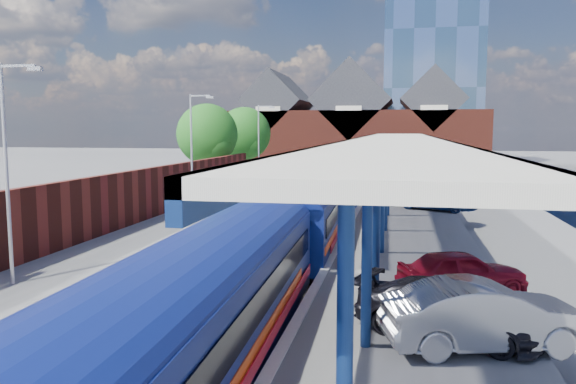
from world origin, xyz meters
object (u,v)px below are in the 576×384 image
(lamp_post_b, at_px, (10,160))
(parked_car_dark, at_px, (447,310))
(train, at_px, (333,189))
(parked_car_red, at_px, (462,271))
(platform_sign, at_px, (226,181))
(lamp_post_d, at_px, (260,140))
(lamp_post_c, at_px, (194,145))
(parked_car_blue, at_px, (440,199))
(parked_car_silver, at_px, (486,315))

(lamp_post_b, distance_m, parked_car_dark, 13.80)
(train, bearing_deg, parked_car_red, -71.33)
(platform_sign, bearing_deg, lamp_post_d, 95.56)
(train, xyz_separation_m, lamp_post_c, (-7.86, -3.91, 2.87))
(parked_car_dark, distance_m, parked_car_blue, 21.86)
(train, distance_m, parked_car_blue, 6.62)
(lamp_post_b, bearing_deg, platform_sign, 85.67)
(lamp_post_b, distance_m, parked_car_silver, 14.64)
(lamp_post_b, distance_m, parked_car_blue, 24.80)
(lamp_post_c, relative_size, platform_sign, 2.80)
(parked_car_blue, bearing_deg, parked_car_dark, -157.99)
(lamp_post_c, relative_size, parked_car_silver, 1.50)
(platform_sign, xyz_separation_m, parked_car_blue, (13.10, 1.87, -1.04))
(lamp_post_d, bearing_deg, parked_car_blue, -39.99)
(parked_car_silver, bearing_deg, lamp_post_d, 5.98)
(platform_sign, xyz_separation_m, parked_car_silver, (12.68, -20.59, -0.92))
(parked_car_blue, bearing_deg, train, 114.87)
(lamp_post_d, distance_m, parked_car_silver, 37.47)
(parked_car_silver, xyz_separation_m, parked_car_dark, (-0.80, 0.63, -0.12))
(lamp_post_c, distance_m, platform_sign, 3.34)
(lamp_post_b, distance_m, parked_car_red, 14.47)
(train, relative_size, parked_car_red, 17.03)
(lamp_post_b, xyz_separation_m, parked_car_red, (13.96, 1.85, -3.33))
(parked_car_dark, height_order, parked_car_blue, parked_car_blue)
(parked_car_red, bearing_deg, lamp_post_d, 4.83)
(lamp_post_b, height_order, lamp_post_d, same)
(train, relative_size, lamp_post_c, 9.42)
(lamp_post_d, bearing_deg, parked_car_silver, -67.91)
(lamp_post_b, relative_size, parked_car_dark, 1.57)
(lamp_post_c, bearing_deg, parked_car_silver, -52.94)
(lamp_post_b, relative_size, lamp_post_c, 1.00)
(lamp_post_b, relative_size, parked_car_blue, 1.50)
(train, height_order, lamp_post_c, lamp_post_c)
(lamp_post_c, distance_m, lamp_post_d, 16.00)
(lamp_post_c, height_order, lamp_post_d, same)
(parked_car_dark, bearing_deg, platform_sign, 51.94)
(train, height_order, platform_sign, platform_sign)
(lamp_post_b, distance_m, lamp_post_d, 32.00)
(train, height_order, parked_car_red, train)
(parked_car_red, xyz_separation_m, parked_car_blue, (0.51, 18.02, -0.01))
(parked_car_silver, relative_size, parked_car_dark, 1.05)
(lamp_post_d, distance_m, platform_sign, 14.25)
(lamp_post_b, xyz_separation_m, parked_car_silver, (14.04, -2.59, -3.22))
(parked_car_blue, bearing_deg, platform_sign, 123.33)
(parked_car_red, xyz_separation_m, parked_car_silver, (0.08, -4.44, 0.11))
(platform_sign, bearing_deg, parked_car_blue, 8.12)
(lamp_post_c, height_order, parked_car_silver, lamp_post_c)
(lamp_post_b, height_order, parked_car_dark, lamp_post_b)
(lamp_post_d, distance_m, parked_car_blue, 19.17)
(lamp_post_d, distance_m, parked_car_dark, 36.60)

